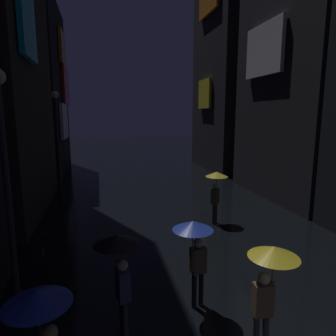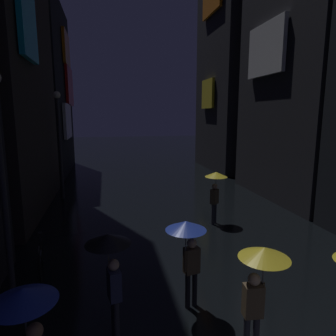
{
  "view_description": "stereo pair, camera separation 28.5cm",
  "coord_description": "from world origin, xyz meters",
  "px_view_note": "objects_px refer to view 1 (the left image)",
  "views": [
    {
      "loc": [
        -2.98,
        -1.36,
        4.39
      ],
      "look_at": [
        0.0,
        11.46,
        2.03
      ],
      "focal_mm": 32.0,
      "sensor_mm": 36.0,
      "label": 1
    },
    {
      "loc": [
        -2.7,
        -1.43,
        4.39
      ],
      "look_at": [
        0.0,
        11.46,
        2.03
      ],
      "focal_mm": 32.0,
      "sensor_mm": 36.0,
      "label": 2
    }
  ],
  "objects_px": {
    "pedestrian_far_right_yellow": "(216,183)",
    "streetlamp_left_near": "(5,162)",
    "pedestrian_midstreet_left_blue": "(195,240)",
    "streetlamp_left_far": "(57,133)",
    "pedestrian_near_crossing_blue": "(42,322)",
    "bicycle_parked_at_storefront": "(44,260)",
    "pedestrian_foreground_right_yellow": "(270,271)",
    "pedestrian_foreground_left_black": "(119,258)"
  },
  "relations": [
    {
      "from": "pedestrian_near_crossing_blue",
      "to": "streetlamp_left_far",
      "type": "distance_m",
      "value": 12.48
    },
    {
      "from": "pedestrian_foreground_right_yellow",
      "to": "pedestrian_far_right_yellow",
      "type": "bearing_deg",
      "value": 75.72
    },
    {
      "from": "pedestrian_near_crossing_blue",
      "to": "pedestrian_foreground_left_black",
      "type": "distance_m",
      "value": 1.96
    },
    {
      "from": "pedestrian_far_right_yellow",
      "to": "pedestrian_near_crossing_blue",
      "type": "bearing_deg",
      "value": -126.79
    },
    {
      "from": "pedestrian_midstreet_left_blue",
      "to": "bicycle_parked_at_storefront",
      "type": "distance_m",
      "value": 4.52
    },
    {
      "from": "pedestrian_foreground_right_yellow",
      "to": "pedestrian_midstreet_left_blue",
      "type": "bearing_deg",
      "value": 119.26
    },
    {
      "from": "pedestrian_foreground_left_black",
      "to": "bicycle_parked_at_storefront",
      "type": "height_order",
      "value": "pedestrian_foreground_left_black"
    },
    {
      "from": "pedestrian_foreground_right_yellow",
      "to": "bicycle_parked_at_storefront",
      "type": "bearing_deg",
      "value": 138.23
    },
    {
      "from": "pedestrian_midstreet_left_blue",
      "to": "pedestrian_far_right_yellow",
      "type": "height_order",
      "value": "same"
    },
    {
      "from": "pedestrian_midstreet_left_blue",
      "to": "pedestrian_foreground_right_yellow",
      "type": "distance_m",
      "value": 1.8
    },
    {
      "from": "pedestrian_far_right_yellow",
      "to": "streetlamp_left_far",
      "type": "distance_m",
      "value": 8.51
    },
    {
      "from": "streetlamp_left_near",
      "to": "pedestrian_foreground_left_black",
      "type": "bearing_deg",
      "value": -35.69
    },
    {
      "from": "pedestrian_far_right_yellow",
      "to": "streetlamp_left_near",
      "type": "height_order",
      "value": "streetlamp_left_near"
    },
    {
      "from": "bicycle_parked_at_storefront",
      "to": "streetlamp_left_near",
      "type": "xyz_separation_m",
      "value": [
        -0.4,
        -1.23,
        2.97
      ]
    },
    {
      "from": "pedestrian_midstreet_left_blue",
      "to": "pedestrian_far_right_yellow",
      "type": "xyz_separation_m",
      "value": [
        2.58,
        5.11,
        0.0
      ]
    },
    {
      "from": "pedestrian_foreground_left_black",
      "to": "pedestrian_foreground_right_yellow",
      "type": "distance_m",
      "value": 2.8
    },
    {
      "from": "pedestrian_far_right_yellow",
      "to": "bicycle_parked_at_storefront",
      "type": "xyz_separation_m",
      "value": [
        -6.18,
        -2.69,
        -1.28
      ]
    },
    {
      "from": "pedestrian_midstreet_left_blue",
      "to": "pedestrian_foreground_left_black",
      "type": "relative_size",
      "value": 1.0
    },
    {
      "from": "pedestrian_foreground_left_black",
      "to": "pedestrian_midstreet_left_blue",
      "type": "bearing_deg",
      "value": 15.32
    },
    {
      "from": "pedestrian_midstreet_left_blue",
      "to": "streetlamp_left_far",
      "type": "relative_size",
      "value": 0.38
    },
    {
      "from": "pedestrian_foreground_right_yellow",
      "to": "bicycle_parked_at_storefront",
      "type": "relative_size",
      "value": 1.17
    },
    {
      "from": "pedestrian_midstreet_left_blue",
      "to": "streetlamp_left_far",
      "type": "height_order",
      "value": "streetlamp_left_far"
    },
    {
      "from": "pedestrian_midstreet_left_blue",
      "to": "pedestrian_foreground_right_yellow",
      "type": "height_order",
      "value": "same"
    },
    {
      "from": "pedestrian_foreground_left_black",
      "to": "pedestrian_near_crossing_blue",
      "type": "bearing_deg",
      "value": -124.42
    },
    {
      "from": "pedestrian_foreground_left_black",
      "to": "bicycle_parked_at_storefront",
      "type": "bearing_deg",
      "value": 123.44
    },
    {
      "from": "pedestrian_foreground_left_black",
      "to": "streetlamp_left_far",
      "type": "bearing_deg",
      "value": 102.19
    },
    {
      "from": "pedestrian_foreground_left_black",
      "to": "streetlamp_left_near",
      "type": "height_order",
      "value": "streetlamp_left_near"
    },
    {
      "from": "pedestrian_near_crossing_blue",
      "to": "streetlamp_left_far",
      "type": "height_order",
      "value": "streetlamp_left_far"
    },
    {
      "from": "pedestrian_midstreet_left_blue",
      "to": "pedestrian_near_crossing_blue",
      "type": "bearing_deg",
      "value": -143.36
    },
    {
      "from": "streetlamp_left_near",
      "to": "streetlamp_left_far",
      "type": "bearing_deg",
      "value": 90.0
    },
    {
      "from": "pedestrian_midstreet_left_blue",
      "to": "pedestrian_foreground_left_black",
      "type": "height_order",
      "value": "same"
    },
    {
      "from": "pedestrian_far_right_yellow",
      "to": "streetlamp_left_near",
      "type": "distance_m",
      "value": 7.84
    },
    {
      "from": "pedestrian_far_right_yellow",
      "to": "pedestrian_foreground_right_yellow",
      "type": "height_order",
      "value": "same"
    },
    {
      "from": "pedestrian_near_crossing_blue",
      "to": "streetlamp_left_near",
      "type": "xyz_separation_m",
      "value": [
        -1.2,
        3.27,
        1.69
      ]
    },
    {
      "from": "pedestrian_midstreet_left_blue",
      "to": "streetlamp_left_far",
      "type": "bearing_deg",
      "value": 111.36
    },
    {
      "from": "bicycle_parked_at_storefront",
      "to": "pedestrian_foreground_right_yellow",
      "type": "bearing_deg",
      "value": -41.77
    },
    {
      "from": "pedestrian_foreground_left_black",
      "to": "bicycle_parked_at_storefront",
      "type": "distance_m",
      "value": 3.69
    },
    {
      "from": "pedestrian_near_crossing_blue",
      "to": "bicycle_parked_at_storefront",
      "type": "bearing_deg",
      "value": 100.05
    },
    {
      "from": "pedestrian_near_crossing_blue",
      "to": "pedestrian_midstreet_left_blue",
      "type": "bearing_deg",
      "value": 36.64
    },
    {
      "from": "streetlamp_left_far",
      "to": "pedestrian_foreground_right_yellow",
      "type": "bearing_deg",
      "value": -67.52
    },
    {
      "from": "pedestrian_near_crossing_blue",
      "to": "bicycle_parked_at_storefront",
      "type": "distance_m",
      "value": 4.75
    },
    {
      "from": "pedestrian_midstreet_left_blue",
      "to": "pedestrian_foreground_right_yellow",
      "type": "relative_size",
      "value": 1.0
    }
  ]
}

